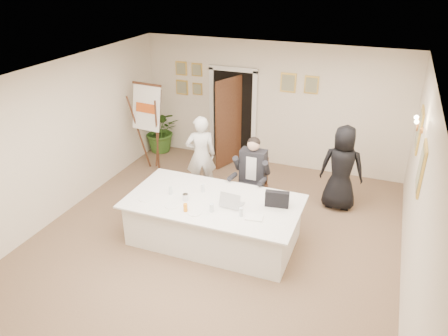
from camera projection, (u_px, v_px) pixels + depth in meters
name	position (u px, v px, depth m)	size (l,w,h in m)	color
floor	(212.00, 243.00, 7.40)	(7.00, 7.00, 0.00)	brown
ceiling	(210.00, 80.00, 6.19)	(6.00, 7.00, 0.02)	white
wall_back	(272.00, 105.00, 9.74)	(6.00, 0.10, 2.80)	#F4E4CE
wall_front	(59.00, 330.00, 3.85)	(6.00, 0.10, 2.80)	#F4E4CE
wall_left	(56.00, 142.00, 7.77)	(0.10, 7.00, 2.80)	#F4E4CE
wall_right	(418.00, 204.00, 5.82)	(0.10, 7.00, 2.80)	#F4E4CE
doorway	(232.00, 118.00, 10.03)	(1.14, 0.86, 2.20)	black
pictures_back_wall	(238.00, 82.00, 9.78)	(3.40, 0.06, 0.80)	#E1B94C
pictures_right_wall	(420.00, 147.00, 6.69)	(0.06, 2.20, 0.80)	#E1B94C
wall_sconce	(419.00, 125.00, 6.56)	(0.20, 0.30, 0.24)	#D38943
conference_table	(214.00, 220.00, 7.32)	(2.85, 1.52, 0.78)	white
seated_man	(252.00, 175.00, 8.04)	(0.64, 0.69, 1.50)	black
flip_chart	(151.00, 132.00, 9.64)	(0.70, 0.46, 1.96)	#3B1E13
standing_man	(201.00, 155.00, 8.68)	(0.60, 0.39, 1.64)	silver
standing_woman	(342.00, 168.00, 8.14)	(0.81, 0.53, 1.66)	black
potted_palm	(161.00, 130.00, 10.72)	(0.99, 0.85, 1.10)	#325A1E
laptop	(232.00, 197.00, 6.98)	(0.35, 0.36, 0.28)	#B7BABC
laptop_bag	(277.00, 199.00, 6.93)	(0.38, 0.10, 0.27)	black
paper_stack	(254.00, 218.00, 6.66)	(0.26, 0.18, 0.03)	white
plate_left	(146.00, 199.00, 7.19)	(0.22, 0.22, 0.01)	white
plate_mid	(172.00, 205.00, 7.00)	(0.24, 0.24, 0.01)	white
plate_near	(194.00, 213.00, 6.80)	(0.22, 0.22, 0.01)	white
glass_a	(171.00, 190.00, 7.33)	(0.06, 0.06, 0.14)	silver
glass_b	(212.00, 208.00, 6.81)	(0.07, 0.07, 0.14)	silver
glass_c	(241.00, 212.00, 6.70)	(0.06, 0.06, 0.14)	silver
glass_d	(203.00, 188.00, 7.40)	(0.06, 0.06, 0.14)	silver
oj_glass	(185.00, 208.00, 6.83)	(0.07, 0.07, 0.13)	orange
steel_jug	(185.00, 197.00, 7.15)	(0.10, 0.10, 0.11)	silver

